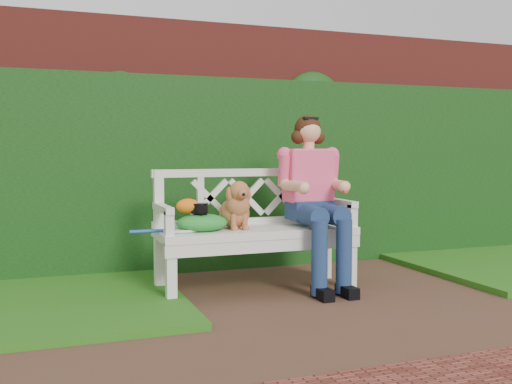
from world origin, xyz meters
name	(u,v)px	position (x,y,z in m)	size (l,w,h in m)	color
ground	(366,310)	(0.00, 0.00, 0.00)	(60.00, 60.00, 0.00)	#4E2F20
brick_wall	(264,147)	(0.00, 1.90, 1.10)	(10.00, 0.30, 2.20)	maroon
ivy_hedge	(273,174)	(0.00, 1.68, 0.85)	(10.00, 0.18, 1.70)	#1A5414
garden_bench	(256,259)	(-0.50, 0.79, 0.24)	(1.58, 0.60, 0.48)	white
seated_woman	(311,205)	(-0.05, 0.77, 0.64)	(0.54, 0.72, 1.28)	#EE605D
dog	(235,204)	(-0.66, 0.79, 0.66)	(0.24, 0.33, 0.36)	#915839
tennis_racket	(178,230)	(-1.10, 0.77, 0.49)	(0.54, 0.23, 0.03)	white
green_bag	(202,222)	(-0.93, 0.74, 0.54)	(0.37, 0.29, 0.13)	#298B2B
camera_item	(200,208)	(-0.95, 0.74, 0.65)	(0.11, 0.08, 0.08)	black
baseball_glove	(188,206)	(-1.03, 0.77, 0.66)	(0.17, 0.13, 0.11)	orange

